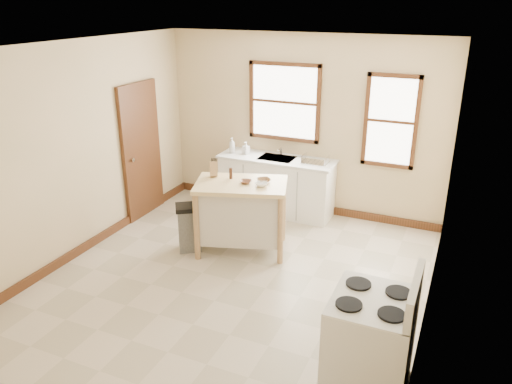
{
  "coord_description": "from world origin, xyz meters",
  "views": [
    {
      "loc": [
        2.42,
        -4.79,
        3.29
      ],
      "look_at": [
        0.13,
        0.4,
        1.06
      ],
      "focal_mm": 35.0,
      "sensor_mm": 36.0,
      "label": 1
    }
  ],
  "objects_px": {
    "bowl_a": "(246,182)",
    "gas_stove": "(371,332)",
    "soap_bottle_b": "(246,148)",
    "dish_rack": "(315,160)",
    "soap_bottle_a": "(232,145)",
    "pepper_grinder": "(231,173)",
    "bowl_b": "(264,180)",
    "bowl_c": "(261,185)",
    "trash_bin": "(189,228)",
    "knife_block": "(213,169)",
    "kitchen_island": "(241,217)"
  },
  "relations": [
    {
      "from": "dish_rack",
      "to": "kitchen_island",
      "type": "height_order",
      "value": "dish_rack"
    },
    {
      "from": "bowl_c",
      "to": "trash_bin",
      "type": "xyz_separation_m",
      "value": [
        -0.95,
        -0.29,
        -0.68
      ]
    },
    {
      "from": "knife_block",
      "to": "bowl_c",
      "type": "bearing_deg",
      "value": -40.04
    },
    {
      "from": "pepper_grinder",
      "to": "bowl_c",
      "type": "relative_size",
      "value": 0.94
    },
    {
      "from": "bowl_c",
      "to": "gas_stove",
      "type": "distance_m",
      "value": 2.71
    },
    {
      "from": "gas_stove",
      "to": "pepper_grinder",
      "type": "bearing_deg",
      "value": 139.13
    },
    {
      "from": "pepper_grinder",
      "to": "bowl_c",
      "type": "height_order",
      "value": "pepper_grinder"
    },
    {
      "from": "soap_bottle_a",
      "to": "bowl_b",
      "type": "height_order",
      "value": "soap_bottle_a"
    },
    {
      "from": "kitchen_island",
      "to": "bowl_c",
      "type": "distance_m",
      "value": 0.6
    },
    {
      "from": "dish_rack",
      "to": "trash_bin",
      "type": "xyz_separation_m",
      "value": [
        -1.24,
        -1.69,
        -0.64
      ]
    },
    {
      "from": "soap_bottle_b",
      "to": "kitchen_island",
      "type": "relative_size",
      "value": 0.16
    },
    {
      "from": "soap_bottle_a",
      "to": "knife_block",
      "type": "height_order",
      "value": "knife_block"
    },
    {
      "from": "soap_bottle_a",
      "to": "bowl_c",
      "type": "height_order",
      "value": "soap_bottle_a"
    },
    {
      "from": "kitchen_island",
      "to": "pepper_grinder",
      "type": "relative_size",
      "value": 8.02
    },
    {
      "from": "soap_bottle_a",
      "to": "gas_stove",
      "type": "relative_size",
      "value": 0.21
    },
    {
      "from": "soap_bottle_a",
      "to": "knife_block",
      "type": "bearing_deg",
      "value": -71.94
    },
    {
      "from": "knife_block",
      "to": "bowl_c",
      "type": "xyz_separation_m",
      "value": [
        0.75,
        -0.09,
        -0.08
      ]
    },
    {
      "from": "trash_bin",
      "to": "gas_stove",
      "type": "bearing_deg",
      "value": -64.07
    },
    {
      "from": "soap_bottle_b",
      "to": "pepper_grinder",
      "type": "bearing_deg",
      "value": -52.9
    },
    {
      "from": "bowl_a",
      "to": "kitchen_island",
      "type": "bearing_deg",
      "value": -162.34
    },
    {
      "from": "trash_bin",
      "to": "bowl_c",
      "type": "bearing_deg",
      "value": -16.86
    },
    {
      "from": "soap_bottle_b",
      "to": "bowl_c",
      "type": "bearing_deg",
      "value": -37.34
    },
    {
      "from": "knife_block",
      "to": "gas_stove",
      "type": "xyz_separation_m",
      "value": [
        2.61,
        -2.02,
        -0.48
      ]
    },
    {
      "from": "bowl_b",
      "to": "bowl_c",
      "type": "height_order",
      "value": "bowl_c"
    },
    {
      "from": "knife_block",
      "to": "pepper_grinder",
      "type": "bearing_deg",
      "value": -30.29
    },
    {
      "from": "dish_rack",
      "to": "kitchen_island",
      "type": "distance_m",
      "value": 1.59
    },
    {
      "from": "soap_bottle_b",
      "to": "trash_bin",
      "type": "height_order",
      "value": "soap_bottle_b"
    },
    {
      "from": "kitchen_island",
      "to": "bowl_a",
      "type": "distance_m",
      "value": 0.52
    },
    {
      "from": "knife_block",
      "to": "bowl_a",
      "type": "bearing_deg",
      "value": -40.09
    },
    {
      "from": "soap_bottle_b",
      "to": "dish_rack",
      "type": "relative_size",
      "value": 0.51
    },
    {
      "from": "bowl_a",
      "to": "dish_rack",
      "type": "bearing_deg",
      "value": 69.31
    },
    {
      "from": "bowl_a",
      "to": "trash_bin",
      "type": "xyz_separation_m",
      "value": [
        -0.71,
        -0.31,
        -0.67
      ]
    },
    {
      "from": "soap_bottle_a",
      "to": "gas_stove",
      "type": "bearing_deg",
      "value": -45.58
    },
    {
      "from": "soap_bottle_a",
      "to": "bowl_a",
      "type": "relative_size",
      "value": 1.61
    },
    {
      "from": "bowl_a",
      "to": "bowl_b",
      "type": "relative_size",
      "value": 0.86
    },
    {
      "from": "soap_bottle_a",
      "to": "soap_bottle_b",
      "type": "bearing_deg",
      "value": 9.77
    },
    {
      "from": "bowl_b",
      "to": "trash_bin",
      "type": "xyz_separation_m",
      "value": [
        -0.91,
        -0.45,
        -0.67
      ]
    },
    {
      "from": "dish_rack",
      "to": "knife_block",
      "type": "relative_size",
      "value": 1.94
    },
    {
      "from": "bowl_c",
      "to": "gas_stove",
      "type": "height_order",
      "value": "gas_stove"
    },
    {
      "from": "soap_bottle_a",
      "to": "dish_rack",
      "type": "bearing_deg",
      "value": 3.69
    },
    {
      "from": "dish_rack",
      "to": "gas_stove",
      "type": "relative_size",
      "value": 0.32
    },
    {
      "from": "gas_stove",
      "to": "bowl_b",
      "type": "bearing_deg",
      "value": 132.08
    },
    {
      "from": "bowl_b",
      "to": "trash_bin",
      "type": "bearing_deg",
      "value": -153.61
    },
    {
      "from": "soap_bottle_a",
      "to": "bowl_b",
      "type": "distance_m",
      "value": 1.62
    },
    {
      "from": "pepper_grinder",
      "to": "gas_stove",
      "type": "distance_m",
      "value": 3.14
    },
    {
      "from": "kitchen_island",
      "to": "bowl_c",
      "type": "height_order",
      "value": "bowl_c"
    },
    {
      "from": "bowl_a",
      "to": "gas_stove",
      "type": "xyz_separation_m",
      "value": [
        2.09,
        -1.96,
        -0.4
      ]
    },
    {
      "from": "soap_bottle_a",
      "to": "soap_bottle_b",
      "type": "height_order",
      "value": "soap_bottle_a"
    },
    {
      "from": "soap_bottle_a",
      "to": "dish_rack",
      "type": "xyz_separation_m",
      "value": [
        1.4,
        0.03,
        -0.08
      ]
    },
    {
      "from": "soap_bottle_b",
      "to": "dish_rack",
      "type": "bearing_deg",
      "value": 20.74
    }
  ]
}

